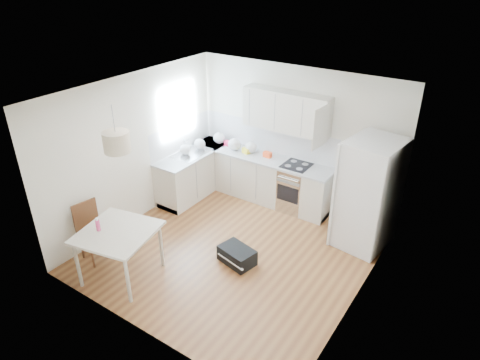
# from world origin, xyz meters

# --- Properties ---
(floor) EXTENTS (4.20, 4.20, 0.00)m
(floor) POSITION_xyz_m (0.00, 0.00, 0.00)
(floor) COLOR brown
(floor) RESTS_ON ground
(ceiling) EXTENTS (4.20, 4.20, 0.00)m
(ceiling) POSITION_xyz_m (0.00, 0.00, 2.70)
(ceiling) COLOR white
(ceiling) RESTS_ON wall_back
(wall_back) EXTENTS (4.20, 0.00, 4.20)m
(wall_back) POSITION_xyz_m (0.00, 2.10, 1.35)
(wall_back) COLOR white
(wall_back) RESTS_ON floor
(wall_left) EXTENTS (0.00, 4.20, 4.20)m
(wall_left) POSITION_xyz_m (-2.10, 0.00, 1.35)
(wall_left) COLOR white
(wall_left) RESTS_ON floor
(wall_right) EXTENTS (0.00, 4.20, 4.20)m
(wall_right) POSITION_xyz_m (2.10, 0.00, 1.35)
(wall_right) COLOR white
(wall_right) RESTS_ON floor
(window_glassblock) EXTENTS (0.02, 1.00, 1.00)m
(window_glassblock) POSITION_xyz_m (-2.09, 1.15, 1.75)
(window_glassblock) COLOR #BFE0F9
(window_glassblock) RESTS_ON wall_left
(cabinets_back) EXTENTS (3.00, 0.60, 0.88)m
(cabinets_back) POSITION_xyz_m (-0.60, 1.80, 0.44)
(cabinets_back) COLOR beige
(cabinets_back) RESTS_ON floor
(cabinets_left) EXTENTS (0.60, 1.80, 0.88)m
(cabinets_left) POSITION_xyz_m (-1.80, 1.20, 0.44)
(cabinets_left) COLOR beige
(cabinets_left) RESTS_ON floor
(counter_back) EXTENTS (3.02, 0.64, 0.04)m
(counter_back) POSITION_xyz_m (-0.60, 1.80, 0.90)
(counter_back) COLOR #B3B5B8
(counter_back) RESTS_ON cabinets_back
(counter_left) EXTENTS (0.64, 1.82, 0.04)m
(counter_left) POSITION_xyz_m (-1.80, 1.20, 0.90)
(counter_left) COLOR #B3B5B8
(counter_left) RESTS_ON cabinets_left
(backsplash_back) EXTENTS (3.00, 0.01, 0.58)m
(backsplash_back) POSITION_xyz_m (-0.60, 2.09, 1.21)
(backsplash_back) COLOR white
(backsplash_back) RESTS_ON wall_back
(backsplash_left) EXTENTS (0.01, 1.80, 0.58)m
(backsplash_left) POSITION_xyz_m (-2.09, 1.20, 1.21)
(backsplash_left) COLOR white
(backsplash_left) RESTS_ON wall_left
(upper_cabinets) EXTENTS (1.70, 0.32, 0.75)m
(upper_cabinets) POSITION_xyz_m (-0.15, 1.94, 1.88)
(upper_cabinets) COLOR beige
(upper_cabinets) RESTS_ON wall_back
(range_oven) EXTENTS (0.50, 0.61, 0.88)m
(range_oven) POSITION_xyz_m (0.20, 1.80, 0.44)
(range_oven) COLOR silver
(range_oven) RESTS_ON floor
(sink) EXTENTS (0.50, 0.80, 0.16)m
(sink) POSITION_xyz_m (-1.80, 1.15, 0.92)
(sink) COLOR silver
(sink) RESTS_ON counter_left
(refrigerator) EXTENTS (1.01, 1.05, 1.89)m
(refrigerator) POSITION_xyz_m (1.71, 1.46, 0.94)
(refrigerator) COLOR white
(refrigerator) RESTS_ON floor
(dining_table) EXTENTS (1.23, 1.23, 0.82)m
(dining_table) POSITION_xyz_m (-1.06, -1.47, 0.73)
(dining_table) COLOR beige
(dining_table) RESTS_ON floor
(dining_chair) EXTENTS (0.48, 0.48, 0.97)m
(dining_chair) POSITION_xyz_m (-1.74, -1.39, 0.49)
(dining_chair) COLOR #472315
(dining_chair) RESTS_ON floor
(drink_bottle) EXTENTS (0.08, 0.08, 0.22)m
(drink_bottle) POSITION_xyz_m (-1.30, -1.60, 0.93)
(drink_bottle) COLOR #D83C72
(drink_bottle) RESTS_ON dining_table
(gym_bag) EXTENTS (0.64, 0.49, 0.26)m
(gym_bag) POSITION_xyz_m (0.22, -0.22, 0.13)
(gym_bag) COLOR black
(gym_bag) RESTS_ON floor
(pendant_lamp) EXTENTS (0.45, 0.45, 0.29)m
(pendant_lamp) POSITION_xyz_m (-1.02, -1.27, 2.18)
(pendant_lamp) COLOR beige
(pendant_lamp) RESTS_ON ceiling
(grocery_bag_a) EXTENTS (0.26, 0.22, 0.24)m
(grocery_bag_a) POSITION_xyz_m (-1.64, 1.87, 1.04)
(grocery_bag_a) COLOR silver
(grocery_bag_a) RESTS_ON counter_back
(grocery_bag_b) EXTENTS (0.27, 0.23, 0.25)m
(grocery_bag_b) POSITION_xyz_m (-1.18, 1.75, 1.04)
(grocery_bag_b) COLOR silver
(grocery_bag_b) RESTS_ON counter_back
(grocery_bag_c) EXTENTS (0.24, 0.21, 0.22)m
(grocery_bag_c) POSITION_xyz_m (-0.84, 1.84, 1.03)
(grocery_bag_c) COLOR silver
(grocery_bag_c) RESTS_ON counter_back
(grocery_bag_d) EXTENTS (0.24, 0.21, 0.22)m
(grocery_bag_d) POSITION_xyz_m (-1.79, 1.40, 1.03)
(grocery_bag_d) COLOR silver
(grocery_bag_d) RESTS_ON counter_back
(grocery_bag_e) EXTENTS (0.23, 0.19, 0.20)m
(grocery_bag_e) POSITION_xyz_m (-1.87, 1.03, 1.02)
(grocery_bag_e) COLOR silver
(grocery_bag_e) RESTS_ON counter_left
(snack_orange) EXTENTS (0.17, 0.11, 0.11)m
(snack_orange) POSITION_xyz_m (-0.45, 1.83, 0.97)
(snack_orange) COLOR red
(snack_orange) RESTS_ON counter_back
(snack_yellow) EXTENTS (0.18, 0.14, 0.11)m
(snack_yellow) POSITION_xyz_m (-0.90, 1.75, 0.97)
(snack_yellow) COLOR yellow
(snack_yellow) RESTS_ON counter_back
(snack_red) EXTENTS (0.16, 0.11, 0.10)m
(snack_red) POSITION_xyz_m (-1.41, 1.86, 0.97)
(snack_red) COLOR #C0183E
(snack_red) RESTS_ON counter_back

